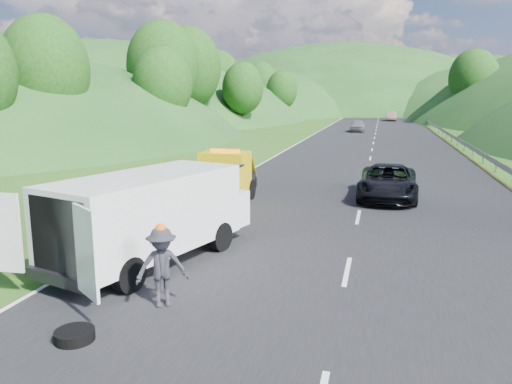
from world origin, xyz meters
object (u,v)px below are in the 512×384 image
(tow_truck, at_px, (217,180))
(woman, at_px, (165,223))
(worker, at_px, (163,306))
(spare_tire, at_px, (75,341))
(passing_suv, at_px, (387,199))
(white_van, at_px, (152,213))
(suitcase, at_px, (109,219))
(child, at_px, (150,251))

(tow_truck, relative_size, woman, 3.23)
(worker, distance_m, spare_tire, 2.07)
(worker, height_order, spare_tire, worker)
(tow_truck, relative_size, passing_suv, 1.00)
(white_van, bearing_deg, suitcase, 152.28)
(woman, xyz_separation_m, worker, (2.96, -6.61, 0.00))
(woman, xyz_separation_m, spare_tire, (2.02, -8.46, 0.00))
(white_van, distance_m, suitcase, 4.61)
(child, height_order, passing_suv, passing_suv)
(woman, xyz_separation_m, suitcase, (-1.71, -0.85, 0.26))
(woman, relative_size, worker, 0.95)
(child, xyz_separation_m, passing_suv, (6.82, 9.39, 0.00))
(spare_tire, distance_m, passing_suv, 15.84)
(woman, relative_size, child, 1.62)
(tow_truck, xyz_separation_m, child, (-0.10, -6.06, -1.11))
(white_van, height_order, passing_suv, white_van)
(tow_truck, distance_m, worker, 9.85)
(woman, distance_m, suitcase, 1.93)
(child, bearing_deg, passing_suv, 66.61)
(woman, relative_size, suitcase, 3.12)
(tow_truck, height_order, woman, tow_truck)
(suitcase, xyz_separation_m, passing_suv, (9.43, 7.17, -0.26))
(child, distance_m, passing_suv, 11.61)
(tow_truck, distance_m, child, 6.16)
(worker, relative_size, passing_suv, 0.33)
(suitcase, height_order, spare_tire, suitcase)
(woman, relative_size, passing_suv, 0.31)
(suitcase, bearing_deg, woman, 26.57)
(white_van, xyz_separation_m, spare_tire, (0.54, -4.47, -1.38))
(child, relative_size, suitcase, 1.92)
(worker, height_order, passing_suv, worker)
(child, relative_size, spare_tire, 1.38)
(white_van, xyz_separation_m, passing_suv, (6.24, 10.30, -1.38))
(tow_truck, height_order, passing_suv, tow_truck)
(suitcase, bearing_deg, white_van, -44.48)
(woman, bearing_deg, passing_suv, -68.35)
(worker, bearing_deg, white_van, 86.91)
(white_van, distance_m, child, 1.75)
(tow_truck, xyz_separation_m, spare_tire, (1.02, -11.44, -1.11))
(tow_truck, height_order, child, tow_truck)
(spare_tire, bearing_deg, suitcase, 116.11)
(tow_truck, relative_size, worker, 3.06)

